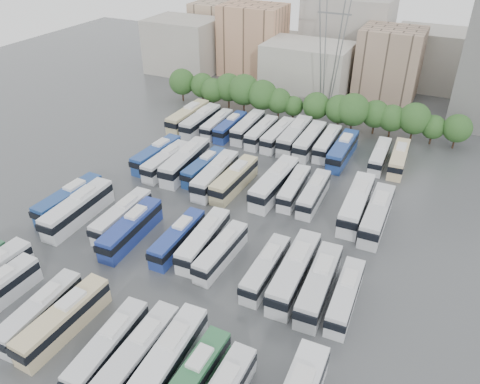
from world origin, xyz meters
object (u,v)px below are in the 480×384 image
at_px(bus_r0_s9, 167,360).
at_px(bus_r3_s0, 188,117).
at_px(bus_r3_s13, 399,158).
at_px(bus_r1_s11, 294,271).
at_px(bus_r2_s1, 157,154).
at_px(bus_r3_s2, 217,124).
at_px(bus_r3_s4, 248,127).
at_px(bus_r2_s6, 234,179).
at_px(bus_r3_s7, 295,135).
at_px(bus_r2_s5, 215,175).
at_px(bus_r1_s1, 78,208).
at_px(bus_r2_s8, 274,183).
at_px(bus_r1_s4, 131,228).
at_px(bus_r1_s12, 319,284).
at_px(bus_r2_s13, 377,214).
at_px(bus_r1_s7, 204,239).
at_px(bus_r2_s4, 204,167).
at_px(bus_r1_s8, 221,251).
at_px(bus_r3_s5, 261,132).
at_px(bus_r3_s9, 327,143).
at_px(bus_r3_s8, 310,140).
at_px(bus_r2_s12, 357,203).
at_px(bus_r2_s9, 294,187).
at_px(bus_r0_s5, 64,319).
at_px(bus_r1_s3, 122,216).
at_px(bus_r0_s10, 193,379).
at_px(bus_r0_s8, 139,353).
at_px(bus_r2_s2, 166,161).
at_px(bus_r3_s3, 230,127).
at_px(bus_r0_s4, 40,311).
at_px(bus_r1_s6, 178,238).
at_px(bus_r1_s10, 266,268).
at_px(bus_r2_s3, 185,161).
at_px(bus_r3_s6, 278,135).
at_px(bus_r1_s13, 345,296).
at_px(bus_r2_s10, 314,193).
at_px(bus_r0_s7, 108,346).

distance_m(bus_r0_s9, bus_r3_s0, 61.27).
relative_size(bus_r3_s0, bus_r3_s13, 1.13).
distance_m(bus_r1_s11, bus_r2_s1, 38.11).
xyz_separation_m(bus_r3_s2, bus_r3_s13, (36.07, 0.43, 0.11)).
relative_size(bus_r3_s2, bus_r3_s4, 0.90).
height_order(bus_r2_s6, bus_r3_s7, bus_r3_s7).
xyz_separation_m(bus_r1_s11, bus_r2_s5, (-19.89, 16.82, -0.06)).
bearing_deg(bus_r1_s1, bus_r3_s7, 60.70).
bearing_deg(bus_r2_s8, bus_r1_s4, -122.11).
xyz_separation_m(bus_r1_s12, bus_r2_s13, (3.14, 17.41, 0.07)).
height_order(bus_r1_s7, bus_r2_s4, bus_r1_s7).
height_order(bus_r1_s8, bus_r1_s11, bus_r1_s11).
height_order(bus_r2_s5, bus_r2_s13, bus_r2_s13).
xyz_separation_m(bus_r3_s5, bus_r3_s9, (13.07, 0.83, 0.03)).
xyz_separation_m(bus_r1_s4, bus_r3_s5, (3.49, 37.21, -0.12)).
xyz_separation_m(bus_r1_s4, bus_r3_s8, (13.32, 37.43, 0.06)).
bearing_deg(bus_r2_s12, bus_r2_s9, 172.82).
bearing_deg(bus_r2_s5, bus_r1_s11, -42.36).
distance_m(bus_r3_s0, bus_r3_s9, 29.82).
xyz_separation_m(bus_r0_s5, bus_r1_s3, (-6.69, 18.65, -0.05)).
relative_size(bus_r0_s10, bus_r1_s3, 0.95).
bearing_deg(bus_r0_s8, bus_r2_s2, 118.71).
distance_m(bus_r0_s9, bus_r3_s3, 56.93).
distance_m(bus_r0_s4, bus_r1_s3, 19.11).
bearing_deg(bus_r2_s1, bus_r2_s13, -0.58).
bearing_deg(bus_r1_s12, bus_r3_s4, 122.42).
relative_size(bus_r1_s6, bus_r2_s9, 1.01).
relative_size(bus_r0_s5, bus_r3_s13, 1.04).
bearing_deg(bus_r3_s8, bus_r2_s12, -54.00).
height_order(bus_r1_s1, bus_r2_s5, bus_r1_s1).
relative_size(bus_r1_s4, bus_r3_s8, 0.98).
distance_m(bus_r1_s10, bus_r2_s3, 30.18).
height_order(bus_r1_s10, bus_r3_s6, bus_r3_s6).
distance_m(bus_r3_s0, bus_r3_s8, 26.56).
bearing_deg(bus_r2_s4, bus_r3_s8, 55.10).
relative_size(bus_r1_s3, bus_r2_s1, 0.98).
distance_m(bus_r2_s2, bus_r3_s6, 22.89).
relative_size(bus_r1_s4, bus_r2_s3, 0.91).
height_order(bus_r2_s3, bus_r3_s3, bus_r2_s3).
bearing_deg(bus_r1_s13, bus_r3_s9, 107.10).
relative_size(bus_r0_s10, bus_r3_s2, 1.02).
bearing_deg(bus_r3_s2, bus_r2_s2, -92.59).
relative_size(bus_r0_s4, bus_r3_s3, 1.02).
bearing_deg(bus_r2_s10, bus_r3_s3, 141.76).
bearing_deg(bus_r0_s7, bus_r2_s8, 82.47).
height_order(bus_r0_s8, bus_r1_s4, bus_r1_s4).
height_order(bus_r2_s8, bus_r3_s3, bus_r2_s8).
distance_m(bus_r0_s8, bus_r1_s7, 19.25).
distance_m(bus_r1_s12, bus_r3_s2, 49.35).
distance_m(bus_r1_s13, bus_r3_s6, 43.75).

